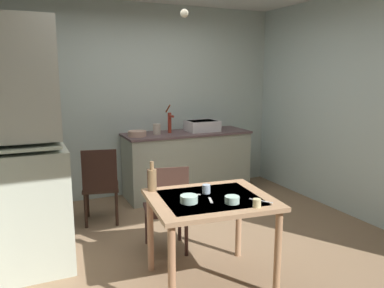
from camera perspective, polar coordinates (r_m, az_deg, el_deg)
name	(u,v)px	position (r m, az deg, el deg)	size (l,w,h in m)	color
ground_plane	(187,245)	(3.99, -0.71, -14.95)	(5.30, 5.30, 0.00)	#8C6E51
wall_back	(132,101)	(5.41, -8.94, 6.33)	(4.40, 0.10, 2.65)	silver
wall_right	(357,107)	(4.92, 23.49, 5.15)	(0.10, 3.81, 2.65)	silver
hutch_cabinet	(1,160)	(3.52, -26.70, -2.10)	(1.03, 0.59, 2.17)	#ACB2A1
counter_cabinet	(187,163)	(5.42, -0.77, -2.90)	(1.77, 0.64, 0.90)	#ACB2A1
sink_basin	(202,126)	(5.42, 1.54, 2.76)	(0.44, 0.34, 0.15)	silver
hand_pump	(170,121)	(5.26, -3.36, 3.50)	(0.05, 0.27, 0.39)	maroon
mixing_bowl_counter	(137,134)	(5.03, -8.21, 1.55)	(0.24, 0.24, 0.07)	tan
stoneware_crock	(157,129)	(5.14, -5.29, 2.22)	(0.10, 0.10, 0.14)	beige
dining_table	(210,210)	(3.12, 2.78, -9.79)	(1.04, 0.91, 0.74)	tan
chair_far_side	(167,207)	(3.67, -3.83, -9.39)	(0.47, 0.47, 0.88)	#3B231D
chair_by_counter	(101,184)	(4.48, -13.55, -5.92)	(0.48, 0.48, 0.89)	#37221A
serving_bowl_wide	(189,199)	(2.95, -0.46, -8.24)	(0.14, 0.14, 0.06)	#ADD1C1
soup_bowl_small	(232,200)	(2.96, 6.02, -8.30)	(0.11, 0.11, 0.05)	#ADD1C1
mug_dark	(206,189)	(3.17, 2.15, -6.75)	(0.07, 0.07, 0.07)	#9EB2C6
teacup_cream	(257,203)	(2.90, 9.69, -8.73)	(0.06, 0.06, 0.06)	beige
glass_bottle	(152,179)	(3.24, -5.99, -5.24)	(0.08, 0.08, 0.25)	olive
table_knife	(261,201)	(3.04, 10.28, -8.38)	(0.19, 0.02, 0.01)	silver
teaspoon_near_bowl	(211,200)	(3.01, 2.80, -8.42)	(0.13, 0.02, 0.01)	beige
teaspoon_by_cup	(192,195)	(3.13, -0.03, -7.62)	(0.14, 0.02, 0.01)	beige
pendant_bulb	(184,13)	(3.80, -1.15, 18.99)	(0.08, 0.08, 0.08)	#F9EFCC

